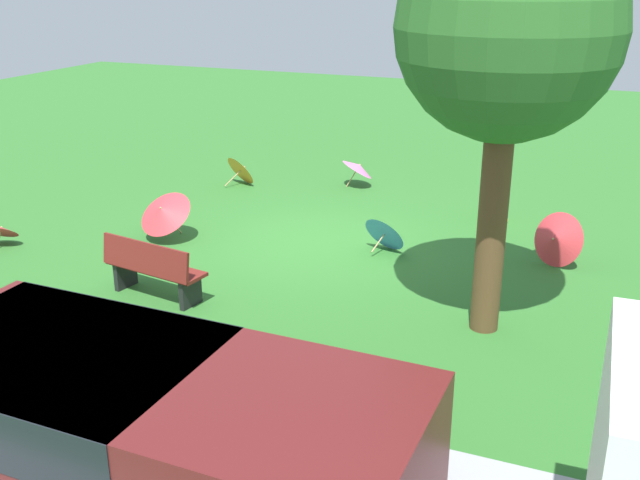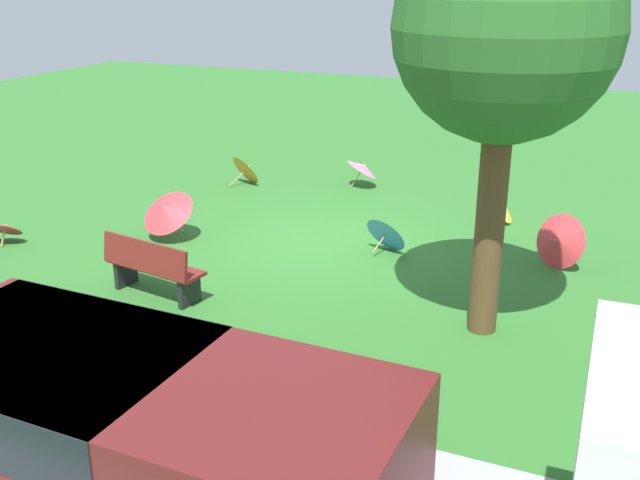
# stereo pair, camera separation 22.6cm
# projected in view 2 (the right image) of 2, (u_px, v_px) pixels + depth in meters

# --- Properties ---
(ground) EXTENTS (40.00, 40.00, 0.00)m
(ground) POSITION_uv_depth(u_px,v_px,m) (316.00, 242.00, 13.09)
(ground) COLOR #2D6B28
(van_dark) EXTENTS (4.64, 2.21, 1.53)m
(van_dark) POSITION_uv_depth(u_px,v_px,m) (123.00, 427.00, 6.31)
(van_dark) COLOR #591919
(van_dark) RESTS_ON ground
(park_bench) EXTENTS (1.66, 0.74, 0.90)m
(park_bench) POSITION_uv_depth(u_px,v_px,m) (152.00, 267.00, 10.81)
(park_bench) COLOR maroon
(park_bench) RESTS_ON ground
(shade_tree) EXTENTS (2.69, 2.69, 5.24)m
(shade_tree) POSITION_uv_depth(u_px,v_px,m) (506.00, 33.00, 8.65)
(shade_tree) COLOR brown
(shade_tree) RESTS_ON ground
(parasol_yellow_0) EXTENTS (0.60, 0.67, 0.59)m
(parasol_yellow_0) POSITION_uv_depth(u_px,v_px,m) (503.00, 207.00, 14.01)
(parasol_yellow_0) COLOR tan
(parasol_yellow_0) RESTS_ON ground
(parasol_red_0) EXTENTS (0.72, 0.68, 0.50)m
(parasol_red_0) POSITION_uv_depth(u_px,v_px,m) (5.00, 228.00, 12.96)
(parasol_red_0) COLOR tan
(parasol_red_0) RESTS_ON ground
(parasol_red_1) EXTENTS (0.98, 0.86, 0.90)m
(parasol_red_1) POSITION_uv_depth(u_px,v_px,m) (558.00, 241.00, 11.88)
(parasol_red_1) COLOR tan
(parasol_red_1) RESTS_ON ground
(parasol_pink_0) EXTENTS (0.97, 0.99, 0.68)m
(parasol_pink_0) POSITION_uv_depth(u_px,v_px,m) (363.00, 167.00, 16.23)
(parasol_pink_0) COLOR tan
(parasol_pink_0) RESTS_ON ground
(parasol_blue_0) EXTENTS (0.89, 0.76, 0.70)m
(parasol_blue_0) POSITION_uv_depth(u_px,v_px,m) (388.00, 232.00, 12.57)
(parasol_blue_0) COLOR tan
(parasol_blue_0) RESTS_ON ground
(parasol_orange_1) EXTENTS (0.91, 0.84, 0.71)m
(parasol_orange_1) POSITION_uv_depth(u_px,v_px,m) (247.00, 169.00, 16.47)
(parasol_orange_1) COLOR tan
(parasol_orange_1) RESTS_ON ground
(parasol_red_2) EXTENTS (1.08, 1.01, 0.91)m
(parasol_red_2) POSITION_uv_depth(u_px,v_px,m) (166.00, 210.00, 13.06)
(parasol_red_2) COLOR tan
(parasol_red_2) RESTS_ON ground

